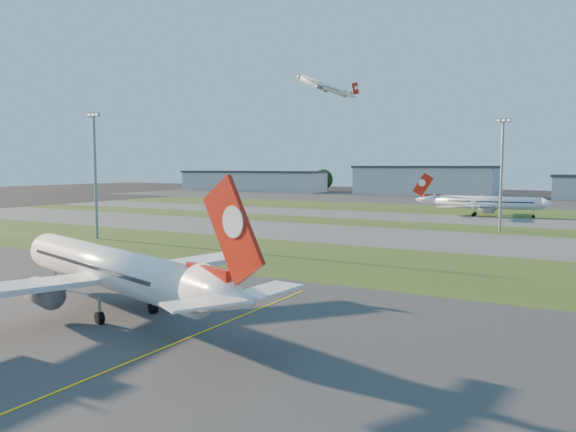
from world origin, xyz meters
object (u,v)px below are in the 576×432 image
Objects in this scene: airliner_parked at (110,269)px; light_mast_west at (95,167)px; light_mast_centre at (502,167)px; airliner_taxiing at (485,203)px.

airliner_parked is 1.54× the size of light_mast_west.
light_mast_west is 1.00× the size of light_mast_centre.
light_mast_west reaches higher than airliner_taxiing.
light_mast_west is at bearing 51.25° from airliner_taxiing.
light_mast_centre is at bearing 38.66° from light_mast_west.
airliner_taxiing is 1.43× the size of light_mast_west.
light_mast_west reaches higher than airliner_parked.
airliner_parked is 62.90m from light_mast_west.
light_mast_west and light_mast_centre have the same top height.
airliner_parked reaches higher than airliner_taxiing.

